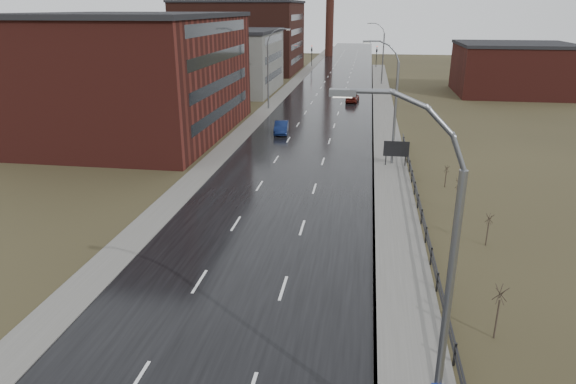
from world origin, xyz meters
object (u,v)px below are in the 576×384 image
(streetlight_main, at_px, (437,299))
(car_near, at_px, (281,128))
(billboard, at_px, (396,150))
(car_far, at_px, (352,98))

(streetlight_main, xyz_separation_m, car_near, (-12.06, 44.95, -5.34))
(billboard, distance_m, car_near, 17.24)
(billboard, relative_size, car_far, 0.56)
(streetlight_main, xyz_separation_m, car_far, (-4.52, 67.49, -5.30))
(billboard, distance_m, car_far, 34.58)
(streetlight_main, xyz_separation_m, billboard, (0.63, 33.32, -4.37))
(car_near, distance_m, car_far, 23.78)
(billboard, xyz_separation_m, car_near, (-12.69, 11.63, -0.97))
(car_far, bearing_deg, streetlight_main, 99.87)
(streetlight_main, distance_m, car_far, 67.85)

